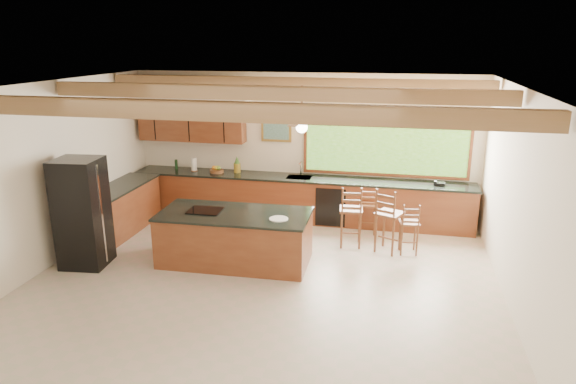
# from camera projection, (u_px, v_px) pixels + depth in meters

# --- Properties ---
(ground) EXTENTS (7.20, 7.20, 0.00)m
(ground) POSITION_uv_depth(u_px,v_px,m) (263.00, 280.00, 8.05)
(ground) COLOR #BDB49D
(ground) RESTS_ON ground
(room_shell) EXTENTS (7.27, 6.54, 3.02)m
(room_shell) POSITION_uv_depth(u_px,v_px,m) (262.00, 133.00, 8.06)
(room_shell) COLOR silver
(room_shell) RESTS_ON ground
(counter_run) EXTENTS (7.12, 3.10, 1.27)m
(counter_run) POSITION_uv_depth(u_px,v_px,m) (256.00, 201.00, 10.45)
(counter_run) COLOR brown
(counter_run) RESTS_ON ground
(island) EXTENTS (2.53, 1.23, 0.89)m
(island) POSITION_uv_depth(u_px,v_px,m) (235.00, 237.00, 8.62)
(island) COLOR brown
(island) RESTS_ON ground
(refrigerator) EXTENTS (0.77, 0.76, 1.81)m
(refrigerator) POSITION_uv_depth(u_px,v_px,m) (82.00, 213.00, 8.39)
(refrigerator) COLOR black
(refrigerator) RESTS_ON ground
(bar_stool_a) EXTENTS (0.35, 0.35, 0.95)m
(bar_stool_a) POSITION_uv_depth(u_px,v_px,m) (368.00, 206.00, 9.84)
(bar_stool_a) COLOR brown
(bar_stool_a) RESTS_ON ground
(bar_stool_b) EXTENTS (0.55, 0.56, 1.17)m
(bar_stool_b) POSITION_uv_depth(u_px,v_px,m) (389.00, 215.00, 8.91)
(bar_stool_b) COLOR brown
(bar_stool_b) RESTS_ON ground
(bar_stool_c) EXTENTS (0.45, 0.45, 1.15)m
(bar_stool_c) POSITION_uv_depth(u_px,v_px,m) (351.00, 211.00, 9.18)
(bar_stool_c) COLOR brown
(bar_stool_c) RESTS_ON ground
(bar_stool_d) EXTENTS (0.38, 0.38, 0.94)m
(bar_stool_d) POSITION_uv_depth(u_px,v_px,m) (409.00, 224.00, 8.89)
(bar_stool_d) COLOR brown
(bar_stool_d) RESTS_ON ground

